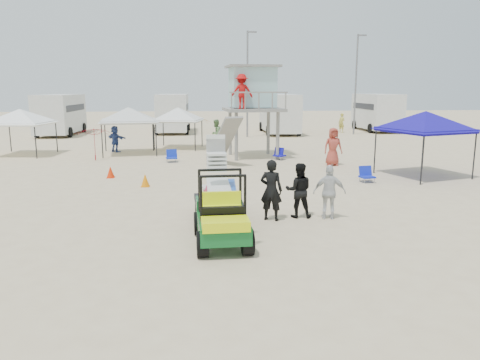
{
  "coord_description": "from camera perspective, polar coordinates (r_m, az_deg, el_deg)",
  "views": [
    {
      "loc": [
        -0.5,
        -9.37,
        3.73
      ],
      "look_at": [
        0.5,
        3.0,
        1.3
      ],
      "focal_mm": 35.0,
      "sensor_mm": 36.0,
      "label": 1
    }
  ],
  "objects": [
    {
      "name": "light_pole_left",
      "position": [
        36.54,
        0.9,
        11.51
      ],
      "size": [
        0.14,
        0.14,
        8.0
      ],
      "primitive_type": "cylinder",
      "color": "slate",
      "rests_on": "ground"
    },
    {
      "name": "canopy_white_a",
      "position": [
        27.83,
        -13.45,
        8.34
      ],
      "size": [
        3.45,
        3.45,
        3.09
      ],
      "color": "black",
      "rests_on": "ground"
    },
    {
      "name": "beach_chair_a",
      "position": [
        24.43,
        -8.34,
        2.93
      ],
      "size": [
        0.62,
        0.67,
        0.64
      ],
      "color": "#1029B2",
      "rests_on": "ground"
    },
    {
      "name": "lifeguard_tower",
      "position": [
        25.8,
        1.4,
        10.84
      ],
      "size": [
        3.29,
        3.29,
        4.86
      ],
      "color": "gray",
      "rests_on": "ground"
    },
    {
      "name": "canopy_white_b",
      "position": [
        29.29,
        -25.27,
        7.56
      ],
      "size": [
        3.23,
        3.23,
        3.01
      ],
      "color": "black",
      "rests_on": "ground"
    },
    {
      "name": "umbrella_a",
      "position": [
        25.68,
        -17.32,
        4.19
      ],
      "size": [
        2.1,
        2.13,
        1.74
      ],
      "primitive_type": "imported",
      "rotation": [
        0.0,
        0.0,
        -0.11
      ],
      "color": "#A8111D",
      "rests_on": "ground"
    },
    {
      "name": "ground",
      "position": [
        10.1,
        -1.49,
        -10.6
      ],
      "size": [
        140.0,
        140.0,
        0.0
      ],
      "primitive_type": "plane",
      "color": "beige",
      "rests_on": "ground"
    },
    {
      "name": "man_left",
      "position": [
        13.37,
        3.82,
        -1.24
      ],
      "size": [
        0.76,
        0.63,
        1.77
      ],
      "primitive_type": "imported",
      "rotation": [
        0.0,
        0.0,
        2.76
      ],
      "color": "black",
      "rests_on": "ground"
    },
    {
      "name": "cone_far",
      "position": [
        20.6,
        -15.51,
        0.95
      ],
      "size": [
        0.34,
        0.34,
        0.5
      ],
      "primitive_type": "cone",
      "color": "red",
      "rests_on": "ground"
    },
    {
      "name": "man_mid",
      "position": [
        13.77,
        7.17,
        -1.26
      ],
      "size": [
        0.86,
        0.71,
        1.62
      ],
      "primitive_type": "imported",
      "rotation": [
        0.0,
        0.0,
        3.01
      ],
      "color": "black",
      "rests_on": "ground"
    },
    {
      "name": "surf_trailer",
      "position": [
        13.53,
        -2.73,
        -1.13
      ],
      "size": [
        1.45,
        2.54,
        2.14
      ],
      "color": "black",
      "rests_on": "ground"
    },
    {
      "name": "light_pole_right",
      "position": [
        39.88,
        13.92,
        11.16
      ],
      "size": [
        0.14,
        0.14,
        8.0
      ],
      "primitive_type": "cylinder",
      "color": "slate",
      "rests_on": "ground"
    },
    {
      "name": "canopy_blue",
      "position": [
        21.46,
        21.71,
        7.43
      ],
      "size": [
        3.77,
        3.77,
        3.2
      ],
      "color": "black",
      "rests_on": "ground"
    },
    {
      "name": "utility_cart",
      "position": [
        11.28,
        -2.34,
        -3.88
      ],
      "size": [
        1.29,
        2.38,
        1.77
      ],
      "color": "#0D5621",
      "rests_on": "ground"
    },
    {
      "name": "man_right",
      "position": [
        13.74,
        10.85,
        -1.47
      ],
      "size": [
        0.98,
        0.55,
        1.58
      ],
      "primitive_type": "imported",
      "rotation": [
        0.0,
        0.0,
        2.96
      ],
      "color": "silver",
      "rests_on": "ground"
    },
    {
      "name": "beach_chair_b",
      "position": [
        19.67,
        15.14,
        0.69
      ],
      "size": [
        0.62,
        0.67,
        0.64
      ],
      "color": "#1122B9",
      "rests_on": "ground"
    },
    {
      "name": "canopy_white_c",
      "position": [
        29.81,
        -7.59,
        8.49
      ],
      "size": [
        3.15,
        3.15,
        2.98
      ],
      "color": "black",
      "rests_on": "ground"
    },
    {
      "name": "distant_beachgoers",
      "position": [
        28.61,
        -0.8,
        5.34
      ],
      "size": [
        18.21,
        17.9,
        1.86
      ],
      "color": "#628A53",
      "rests_on": "ground"
    },
    {
      "name": "umbrella_b",
      "position": [
        31.03,
        -5.49,
        5.92
      ],
      "size": [
        2.71,
        2.74,
        1.93
      ],
      "primitive_type": "imported",
      "rotation": [
        0.0,
        0.0,
        0.35
      ],
      "color": "orange",
      "rests_on": "ground"
    },
    {
      "name": "rv_mid_right",
      "position": [
        39.95,
        4.81,
        8.28
      ],
      "size": [
        2.64,
        7.0,
        3.25
      ],
      "color": "silver",
      "rests_on": "ground"
    },
    {
      "name": "rv_far_left",
      "position": [
        41.06,
        -21.07,
        7.66
      ],
      "size": [
        2.64,
        6.8,
        3.25
      ],
      "color": "silver",
      "rests_on": "ground"
    },
    {
      "name": "cone_near",
      "position": [
        18.42,
        -11.49,
        -0.03
      ],
      "size": [
        0.34,
        0.34,
        0.5
      ],
      "primitive_type": "cone",
      "color": "orange",
      "rests_on": "ground"
    },
    {
      "name": "rv_far_right",
      "position": [
        43.75,
        16.31,
        8.12
      ],
      "size": [
        2.64,
        6.6,
        3.25
      ],
      "color": "silver",
      "rests_on": "ground"
    },
    {
      "name": "beach_chair_c",
      "position": [
        25.1,
        4.8,
        3.22
      ],
      "size": [
        0.74,
        0.85,
        0.64
      ],
      "color": "#0F0E9F",
      "rests_on": "ground"
    },
    {
      "name": "rv_mid_left",
      "position": [
        40.99,
        -8.19,
        8.28
      ],
      "size": [
        2.65,
        6.5,
        3.25
      ],
      "color": "silver",
      "rests_on": "ground"
    }
  ]
}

